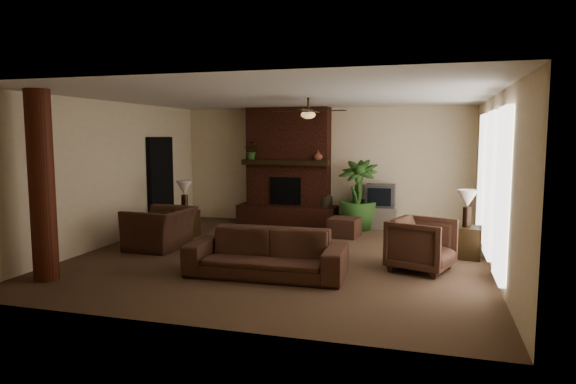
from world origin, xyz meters
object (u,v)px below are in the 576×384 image
(side_table_left, at_px, (184,224))
(sofa, at_px, (266,245))
(floor_vase, at_px, (325,208))
(side_table_right, at_px, (466,242))
(tv_stand, at_px, (378,217))
(floor_plant, at_px, (357,210))
(ottoman, at_px, (344,227))
(log_column, at_px, (42,186))
(armchair_right, at_px, (422,242))
(lamp_right, at_px, (467,201))
(armchair_left, at_px, (160,222))
(lamp_left, at_px, (184,190))
(coffee_table, at_px, (267,232))

(side_table_left, bearing_deg, sofa, -42.18)
(floor_vase, bearing_deg, side_table_right, -38.86)
(tv_stand, bearing_deg, floor_vase, 178.99)
(floor_plant, bearing_deg, side_table_left, -151.73)
(side_table_left, bearing_deg, ottoman, 15.72)
(log_column, bearing_deg, side_table_left, 82.16)
(armchair_right, height_order, floor_vase, armchair_right)
(sofa, xyz_separation_m, armchair_right, (2.28, 0.95, -0.01))
(sofa, bearing_deg, lamp_right, 32.49)
(tv_stand, xyz_separation_m, floor_vase, (-1.24, -0.00, 0.18))
(armchair_right, bearing_deg, side_table_left, 92.75)
(log_column, bearing_deg, sofa, 19.34)
(armchair_left, xyz_separation_m, lamp_right, (5.53, 0.80, 0.49))
(log_column, xyz_separation_m, tv_stand, (4.33, 5.55, -1.15))
(log_column, distance_m, lamp_left, 3.49)
(floor_vase, bearing_deg, tv_stand, 0.00)
(ottoman, relative_size, floor_vase, 0.78)
(side_table_right, distance_m, lamp_right, 0.73)
(armchair_left, bearing_deg, lamp_left, -175.11)
(ottoman, bearing_deg, armchair_left, -147.10)
(coffee_table, height_order, ottoman, coffee_table)
(sofa, height_order, armchair_left, armchair_left)
(lamp_right, bearing_deg, armchair_right, -124.03)
(floor_vase, bearing_deg, sofa, -89.96)
(armchair_left, distance_m, ottoman, 3.80)
(ottoman, relative_size, tv_stand, 0.71)
(lamp_left, relative_size, lamp_right, 1.00)
(coffee_table, height_order, lamp_right, lamp_right)
(lamp_left, bearing_deg, tv_stand, 29.07)
(sofa, height_order, side_table_right, sofa)
(coffee_table, bearing_deg, side_table_left, 158.43)
(armchair_right, xyz_separation_m, floor_plant, (-1.48, 3.26, -0.02))
(armchair_right, distance_m, lamp_right, 1.42)
(ottoman, relative_size, side_table_right, 1.09)
(coffee_table, bearing_deg, lamp_left, 158.80)
(armchair_right, bearing_deg, floor_plant, 43.40)
(sofa, height_order, coffee_table, sofa)
(log_column, distance_m, floor_plant, 6.63)
(tv_stand, bearing_deg, coffee_table, -121.76)
(armchair_right, bearing_deg, side_table_right, -14.95)
(sofa, relative_size, ottoman, 4.02)
(armchair_right, xyz_separation_m, side_table_left, (-4.89, 1.42, -0.19))
(armchair_right, relative_size, ottoman, 1.53)
(coffee_table, xyz_separation_m, side_table_right, (3.51, 0.50, -0.10))
(tv_stand, bearing_deg, side_table_left, -152.51)
(armchair_left, height_order, side_table_right, armchair_left)
(armchair_left, xyz_separation_m, side_table_left, (-0.09, 1.14, -0.24))
(armchair_right, bearing_deg, lamp_right, -15.08)
(sofa, relative_size, armchair_left, 2.05)
(floor_vase, bearing_deg, lamp_right, -38.92)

